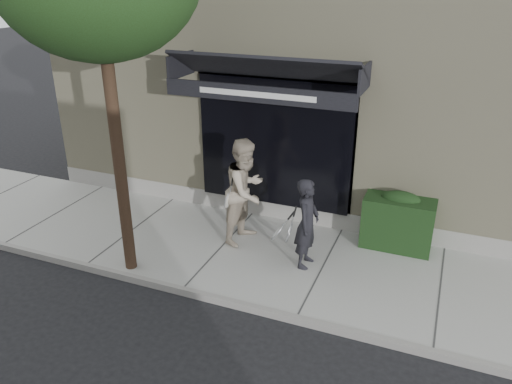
% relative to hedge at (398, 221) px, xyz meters
% --- Properties ---
extents(ground, '(80.00, 80.00, 0.00)m').
position_rel_hedge_xyz_m(ground, '(-1.10, -1.25, -0.66)').
color(ground, black).
rests_on(ground, ground).
extents(sidewalk, '(20.00, 3.00, 0.12)m').
position_rel_hedge_xyz_m(sidewalk, '(-1.10, -1.25, -0.60)').
color(sidewalk, '#A4A49E').
rests_on(sidewalk, ground).
extents(curb, '(20.00, 0.10, 0.14)m').
position_rel_hedge_xyz_m(curb, '(-1.10, -2.80, -0.59)').
color(curb, gray).
rests_on(curb, ground).
extents(building_facade, '(14.30, 8.04, 5.64)m').
position_rel_hedge_xyz_m(building_facade, '(-1.11, 3.71, 2.08)').
color(building_facade, '#BCB38F').
rests_on(building_facade, ground).
extents(hedge, '(1.30, 0.70, 1.14)m').
position_rel_hedge_xyz_m(hedge, '(0.00, 0.00, 0.00)').
color(hedge, black).
rests_on(hedge, sidewalk).
extents(pedestrian_front, '(0.75, 0.81, 1.66)m').
position_rel_hedge_xyz_m(pedestrian_front, '(-1.43, -1.30, 0.29)').
color(pedestrian_front, black).
rests_on(pedestrian_front, sidewalk).
extents(pedestrian_back, '(0.96, 1.13, 2.07)m').
position_rel_hedge_xyz_m(pedestrian_back, '(-2.78, -0.82, 0.49)').
color(pedestrian_back, '#B1A28E').
rests_on(pedestrian_back, sidewalk).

